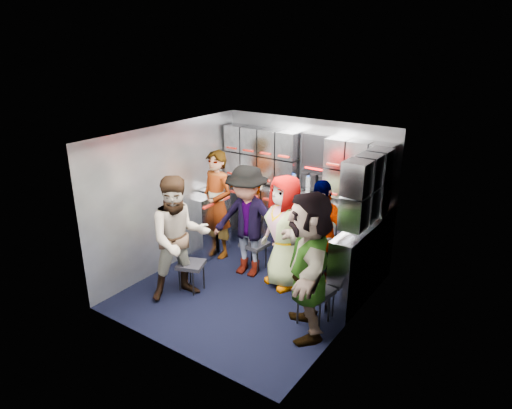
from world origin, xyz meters
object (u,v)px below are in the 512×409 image
Objects in this scene: jump_seat_mid_right at (324,254)px; attendant_arc_d at (319,236)px; jump_seat_near_left at (191,266)px; attendant_arc_a at (179,238)px; attendant_arc_c at (285,232)px; attendant_standing at (217,205)px; attendant_arc_b at (247,222)px; jump_seat_center at (291,254)px; attendant_arc_e at (308,264)px; jump_seat_mid_left at (255,246)px; jump_seat_near_right at (314,293)px.

attendant_arc_d is at bearing -90.00° from jump_seat_mid_right.
attendant_arc_a reaches higher than jump_seat_near_left.
attendant_arc_a is 1.38m from attendant_arc_c.
attendant_arc_d is at bearing 8.69° from attendant_standing.
attendant_arc_a is (0.38, -1.21, -0.01)m from attendant_standing.
attendant_arc_b is at bearing -173.99° from attendant_arc_d.
jump_seat_center is 0.29× the size of attendant_arc_d.
jump_seat_mid_left is at bearing -159.50° from attendant_arc_e.
jump_seat_near_left is at bearing -59.37° from attendant_standing.
jump_seat_mid_left is at bearing -169.86° from jump_seat_mid_right.
attendant_standing is (-0.73, 0.05, 0.47)m from jump_seat_mid_left.
jump_seat_near_left is 0.26× the size of attendant_standing.
jump_seat_mid_left is 0.25× the size of attendant_standing.
jump_seat_near_right is 0.28× the size of attendant_arc_a.
jump_seat_mid_right is 0.32× the size of attendant_arc_b.
attendant_arc_c is at bearing 40.99° from jump_seat_near_left.
attendant_arc_e is at bearing -14.33° from attendant_standing.
jump_seat_near_right is at bearing 8.29° from jump_seat_near_left.
jump_seat_mid_right is at bearing 59.73° from attendant_arc_c.
attendant_arc_a is at bearing -107.09° from jump_seat_mid_left.
jump_seat_mid_left is at bearing 69.97° from jump_seat_near_left.
attendant_standing is at bearing -150.42° from attendant_arc_e.
jump_seat_mid_left is 0.59m from jump_seat_center.
jump_seat_near_right is at bearing -70.34° from jump_seat_mid_right.
attendant_arc_d reaches higher than jump_seat_center.
attendant_arc_e is at bearing 2.29° from jump_seat_near_left.
attendant_arc_c is at bearing -90.00° from jump_seat_center.
attendant_arc_a reaches higher than jump_seat_mid_left.
attendant_arc_a reaches higher than attendant_arc_d.
attendant_arc_d is (0.43, 0.15, -0.01)m from attendant_arc_c.
attendant_arc_c is at bearing 1.62° from attendant_standing.
jump_seat_mid_left is 0.24× the size of attendant_arc_e.
attendant_arc_b is at bearing -154.74° from attendant_arc_c.
attendant_arc_a is (-1.70, -0.43, 0.41)m from jump_seat_near_right.
jump_seat_near_left is at bearing -140.09° from jump_seat_mid_right.
jump_seat_mid_left is 0.74m from attendant_arc_c.
jump_seat_near_left is 0.28× the size of attendant_arc_d.
jump_seat_near_right is at bearing -28.15° from attendant_arc_b.
jump_seat_mid_left is 0.26× the size of attendant_arc_c.
jump_seat_mid_right is at bearing 19.36° from jump_seat_center.
attendant_arc_e is (0.32, -1.09, 0.41)m from jump_seat_mid_right.
attendant_standing is (-1.32, 0.02, 0.44)m from jump_seat_center.
attendant_arc_d is at bearing 163.93° from attendant_arc_e.
attendant_arc_e is (2.08, -0.96, 0.02)m from attendant_standing.
jump_seat_mid_right is 1.11× the size of jump_seat_near_right.
attendant_arc_e is (1.35, -0.72, 0.05)m from attendant_arc_b.
jump_seat_center is at bearing 172.25° from attendant_arc_d.
attendant_arc_c is at bearing -142.54° from jump_seat_mid_right.
attendant_arc_c reaches higher than jump_seat_mid_left.
jump_seat_center is 0.28× the size of attendant_arc_b.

